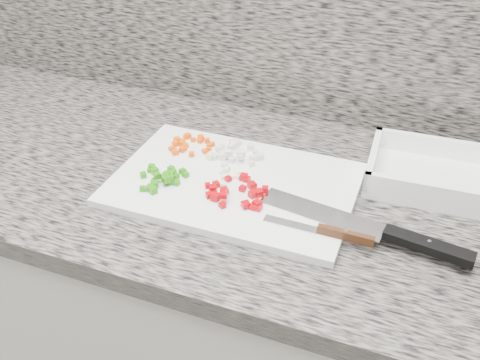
% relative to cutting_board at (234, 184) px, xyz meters
% --- Properties ---
extents(cabinet, '(3.92, 0.62, 0.86)m').
position_rel_cutting_board_xyz_m(cabinet, '(-0.05, 0.03, -0.48)').
color(cabinet, beige).
rests_on(cabinet, ground).
extents(countertop, '(3.96, 0.64, 0.04)m').
position_rel_cutting_board_xyz_m(countertop, '(-0.05, 0.03, -0.03)').
color(countertop, slate).
rests_on(countertop, cabinet).
extents(cutting_board, '(0.46, 0.31, 0.02)m').
position_rel_cutting_board_xyz_m(cutting_board, '(0.00, 0.00, 0.00)').
color(cutting_board, white).
rests_on(cutting_board, countertop).
extents(carrot_pile, '(0.09, 0.09, 0.01)m').
position_rel_cutting_board_xyz_m(carrot_pile, '(-0.14, 0.09, 0.01)').
color(carrot_pile, '#F35405').
rests_on(carrot_pile, cutting_board).
extents(onion_pile, '(0.11, 0.11, 0.02)m').
position_rel_cutting_board_xyz_m(onion_pile, '(-0.03, 0.09, 0.02)').
color(onion_pile, silver).
rests_on(onion_pile, cutting_board).
extents(green_pepper_pile, '(0.09, 0.09, 0.02)m').
position_rel_cutting_board_xyz_m(green_pepper_pile, '(-0.13, -0.05, 0.02)').
color(green_pepper_pile, '#25830B').
rests_on(green_pepper_pile, cutting_board).
extents(red_pepper_pile, '(0.12, 0.11, 0.02)m').
position_rel_cutting_board_xyz_m(red_pepper_pile, '(0.02, -0.04, 0.01)').
color(red_pepper_pile, '#BF020B').
rests_on(red_pepper_pile, cutting_board).
extents(garlic_pile, '(0.05, 0.07, 0.01)m').
position_rel_cutting_board_xyz_m(garlic_pile, '(-0.02, 0.01, 0.01)').
color(garlic_pile, '#FBF2C2').
rests_on(garlic_pile, cutting_board).
extents(chef_knife, '(0.37, 0.09, 0.02)m').
position_rel_cutting_board_xyz_m(chef_knife, '(0.30, -0.06, 0.01)').
color(chef_knife, silver).
rests_on(chef_knife, cutting_board).
extents(paring_knife, '(0.19, 0.02, 0.02)m').
position_rel_cutting_board_xyz_m(paring_knife, '(0.21, -0.09, 0.01)').
color(paring_knife, silver).
rests_on(paring_knife, cutting_board).
extents(tray, '(0.27, 0.20, 0.05)m').
position_rel_cutting_board_xyz_m(tray, '(0.36, 0.15, 0.01)').
color(tray, white).
rests_on(tray, countertop).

